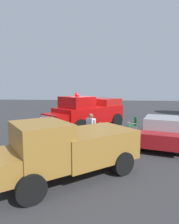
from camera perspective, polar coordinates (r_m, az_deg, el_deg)
The scene contains 10 objects.
ground_plane at distance 13.77m, azimuth -0.06°, elevation -5.07°, with size 60.00×60.00×0.00m, color #333335.
vintage_fire_truck at distance 13.50m, azimuth -0.72°, elevation -0.16°, with size 5.49×5.95×2.59m.
classic_hot_rod at distance 10.84m, azimuth 20.22°, elevation -4.90°, with size 3.01×4.70×1.46m.
parked_pickup at distance 6.54m, azimuth -6.40°, elevation -10.22°, with size 4.85×4.43×1.90m.
lawn_chair_near_truck at distance 7.34m, azimuth 9.17°, elevation -11.58°, with size 0.65×0.65×1.02m.
lawn_chair_by_car at distance 10.64m, azimuth 3.51°, elevation -5.54°, with size 0.56×0.57×1.02m.
lawn_chair_spare at distance 13.08m, azimuth 12.73°, elevation -3.28°, with size 0.59×0.60×1.02m.
spectator_seated at distance 7.42m, azimuth 9.58°, elevation -10.49°, with size 0.55×0.64×1.29m.
spectator_standing at distance 9.62m, azimuth 0.42°, elevation -4.63°, with size 0.54×0.50×1.68m.
traffic_cone at distance 9.14m, azimuth -8.09°, elevation -9.59°, with size 0.40×0.40×0.64m.
Camera 1 is at (-1.51, 13.36, 2.96)m, focal length 31.45 mm.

